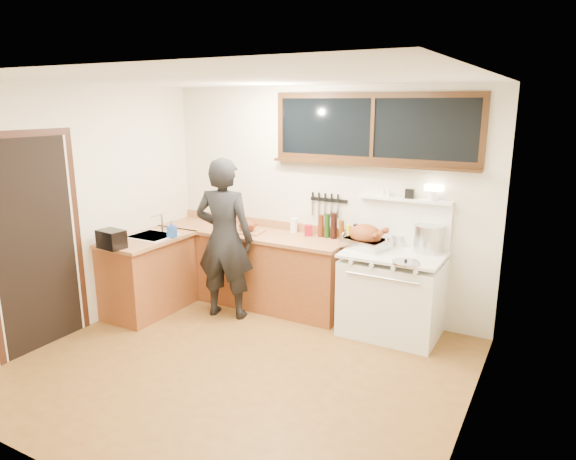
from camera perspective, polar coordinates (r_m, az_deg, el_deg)
The scene contains 20 objects.
ground_plane at distance 5.01m, azimuth -5.39°, elevation -15.05°, with size 4.00×3.50×0.02m, color brown.
room_shell at distance 4.44m, azimuth -5.88°, elevation 4.01°, with size 4.10×3.60×2.65m.
counter_back at distance 6.34m, azimuth -4.12°, elevation -4.06°, with size 2.44×0.64×1.00m.
counter_left at distance 6.27m, azimuth -15.23°, elevation -4.76°, with size 0.64×1.09×0.90m.
sink_unit at distance 6.20m, azimuth -14.84°, elevation -1.14°, with size 0.50×0.45×0.37m.
vintage_stove at distance 5.58m, azimuth 11.50°, elevation -6.74°, with size 1.02×0.74×1.59m.
back_window at distance 5.65m, azimuth 9.32°, elevation 10.26°, with size 2.32×0.13×0.77m.
left_doorway at distance 5.59m, azimuth -26.17°, elevation -1.23°, with size 0.02×1.04×2.17m.
knife_strip at distance 5.95m, azimuth 4.38°, elevation 3.27°, with size 0.46×0.03×0.28m.
man at distance 5.82m, azimuth -7.07°, elevation -0.98°, with size 0.75×0.58×1.84m.
soap_bottle at distance 6.04m, azimuth -12.79°, elevation 0.09°, with size 0.11×0.11×0.20m.
toaster at distance 5.78m, azimuth -19.03°, elevation -0.96°, with size 0.30×0.22×0.20m.
cutting_board at distance 6.16m, azimuth -4.55°, elevation 0.23°, with size 0.42×0.34×0.14m.
roast_turkey at distance 5.54m, azimuth 8.66°, elevation -0.92°, with size 0.53×0.45×0.26m.
stockpot at distance 5.52m, azimuth 15.37°, elevation -0.91°, with size 0.34×0.34×0.29m.
saucepan at distance 5.71m, azimuth 12.15°, elevation -1.12°, with size 0.19×0.28×0.11m.
pot_lid at distance 5.09m, azimuth 12.93°, elevation -3.53°, with size 0.35×0.35×0.04m.
coffee_tin at distance 5.98m, azimuth 2.29°, elevation -0.03°, with size 0.11×0.10×0.13m.
pitcher at distance 6.14m, azimuth 0.65°, elevation 0.52°, with size 0.10×0.10×0.17m.
bottle_cluster at distance 5.87m, azimuth 5.17°, elevation 0.26°, with size 0.49×0.07×0.30m.
Camera 1 is at (2.50, -3.59, 2.42)m, focal length 32.00 mm.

